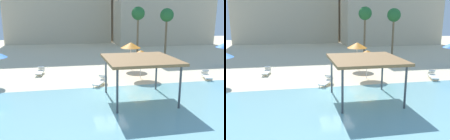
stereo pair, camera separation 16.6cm
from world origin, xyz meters
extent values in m
plane|color=beige|center=(0.00, 0.00, 0.00)|extent=(80.00, 80.00, 0.00)
cube|color=#7AB7C1|center=(0.00, -5.25, 0.02)|extent=(44.00, 13.50, 0.04)
cylinder|color=#42474C|center=(-0.34, 0.13, 1.39)|extent=(0.14, 0.14, 2.79)
cylinder|color=#42474C|center=(3.64, 0.13, 1.39)|extent=(0.14, 0.14, 2.79)
cylinder|color=#42474C|center=(-0.34, -3.84, 1.39)|extent=(0.14, 0.14, 2.79)
cylinder|color=#42474C|center=(3.64, -3.84, 1.39)|extent=(0.14, 0.14, 2.79)
cube|color=olive|center=(1.65, -1.85, 2.88)|extent=(4.68, 4.68, 0.18)
cylinder|color=silver|center=(3.49, 3.64, 0.99)|extent=(0.06, 0.06, 1.98)
cone|color=orange|center=(3.49, 3.64, 2.30)|extent=(2.37, 2.37, 0.65)
cylinder|color=silver|center=(3.61, 7.58, 1.14)|extent=(0.06, 0.06, 2.27)
cone|color=orange|center=(3.61, 7.58, 2.57)|extent=(2.15, 2.15, 0.59)
cylinder|color=white|center=(9.36, 1.42, 0.11)|extent=(0.05, 0.05, 0.22)
cylinder|color=white|center=(8.90, 1.57, 0.11)|extent=(0.05, 0.05, 0.22)
cylinder|color=white|center=(9.80, 2.79, 0.11)|extent=(0.05, 0.05, 0.22)
cylinder|color=white|center=(9.34, 2.94, 0.11)|extent=(0.05, 0.05, 0.22)
cube|color=white|center=(9.35, 2.18, 0.27)|extent=(1.12, 1.90, 0.10)
cube|color=white|center=(9.58, 2.89, 0.55)|extent=(0.73, 0.67, 0.40)
cylinder|color=white|center=(-5.57, 6.03, 0.11)|extent=(0.05, 0.05, 0.22)
cylinder|color=white|center=(-6.05, 6.07, 0.11)|extent=(0.05, 0.05, 0.22)
cylinder|color=white|center=(-5.44, 7.46, 0.11)|extent=(0.05, 0.05, 0.22)
cylinder|color=white|center=(-5.92, 7.50, 0.11)|extent=(0.05, 0.05, 0.22)
cube|color=white|center=(-5.74, 6.77, 0.27)|extent=(0.76, 1.85, 0.10)
cube|color=white|center=(-5.67, 7.50, 0.55)|extent=(0.64, 0.56, 0.40)
cylinder|color=white|center=(-0.71, 1.36, 0.11)|extent=(0.05, 0.05, 0.22)
cylinder|color=white|center=(-1.11, 1.61, 0.11)|extent=(0.05, 0.05, 0.22)
cylinder|color=white|center=(0.06, 2.58, 0.11)|extent=(0.05, 0.05, 0.22)
cylinder|color=white|center=(-0.35, 2.83, 0.11)|extent=(0.05, 0.05, 0.22)
cube|color=white|center=(-0.53, 2.10, 0.27)|extent=(1.46, 1.84, 0.10)
cube|color=white|center=(-0.13, 2.73, 0.55)|extent=(0.78, 0.75, 0.40)
cylinder|color=brown|center=(11.07, 15.64, 2.63)|extent=(0.28, 0.28, 5.25)
sphere|color=#286B33|center=(11.07, 15.64, 5.60)|extent=(1.90, 1.90, 1.90)
cylinder|color=brown|center=(7.26, 16.98, 2.74)|extent=(0.28, 0.28, 5.48)
sphere|color=#286B33|center=(7.26, 16.98, 5.83)|extent=(1.90, 1.90, 1.90)
camera|label=1|loc=(-3.25, -17.02, 5.91)|focal=38.69mm
camera|label=2|loc=(-3.09, -17.05, 5.91)|focal=38.69mm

